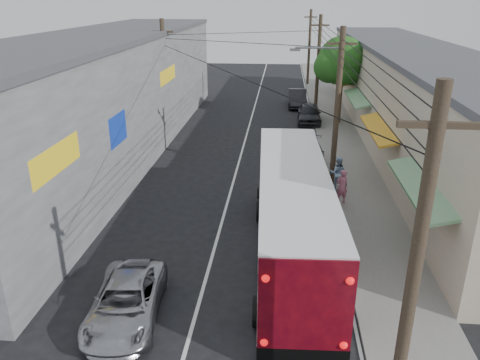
# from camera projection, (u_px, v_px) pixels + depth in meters

# --- Properties ---
(ground) EXTENTS (120.00, 120.00, 0.00)m
(ground) POSITION_uv_depth(u_px,v_px,m) (185.00, 352.00, 13.08)
(ground) COLOR black
(ground) RESTS_ON ground
(sidewalk) EXTENTS (3.00, 80.00, 0.12)m
(sidewalk) POSITION_uv_depth(u_px,v_px,m) (342.00, 145.00, 31.04)
(sidewalk) COLOR slate
(sidewalk) RESTS_ON ground
(building_right) EXTENTS (7.09, 40.00, 6.25)m
(building_right) POSITION_uv_depth(u_px,v_px,m) (410.00, 94.00, 31.37)
(building_right) COLOR #C2B89A
(building_right) RESTS_ON ground
(building_left) EXTENTS (7.20, 36.00, 7.25)m
(building_left) POSITION_uv_depth(u_px,v_px,m) (106.00, 93.00, 29.14)
(building_left) COLOR gray
(building_left) RESTS_ON ground
(utility_poles) EXTENTS (11.80, 45.28, 8.00)m
(utility_poles) POSITION_uv_depth(u_px,v_px,m) (293.00, 82.00, 30.13)
(utility_poles) COLOR #473828
(utility_poles) RESTS_ON ground
(street_tree) EXTENTS (4.40, 4.00, 6.60)m
(street_tree) POSITION_uv_depth(u_px,v_px,m) (343.00, 62.00, 34.89)
(street_tree) COLOR #3F2B19
(street_tree) RESTS_ON ground
(coach_bus) EXTENTS (3.13, 11.99, 3.43)m
(coach_bus) POSITION_uv_depth(u_px,v_px,m) (292.00, 213.00, 17.42)
(coach_bus) COLOR white
(coach_bus) RESTS_ON ground
(jeepney) EXTENTS (2.45, 4.57, 1.22)m
(jeepney) POSITION_uv_depth(u_px,v_px,m) (126.00, 302.00, 14.25)
(jeepney) COLOR #AFAFB6
(jeepney) RESTS_ON ground
(parked_suv) EXTENTS (2.60, 5.64, 1.60)m
(parked_suv) POSITION_uv_depth(u_px,v_px,m) (304.00, 161.00, 25.87)
(parked_suv) COLOR #9E9EA6
(parked_suv) RESTS_ON ground
(parked_car_mid) EXTENTS (1.83, 4.40, 1.49)m
(parked_car_mid) POSITION_uv_depth(u_px,v_px,m) (309.00, 113.00, 36.51)
(parked_car_mid) COLOR #27282D
(parked_car_mid) RESTS_ON ground
(parked_car_far) EXTENTS (1.61, 4.54, 1.49)m
(parked_car_far) POSITION_uv_depth(u_px,v_px,m) (297.00, 98.00, 41.98)
(parked_car_far) COLOR black
(parked_car_far) RESTS_ON ground
(pedestrian_near) EXTENTS (0.69, 0.56, 1.65)m
(pedestrian_near) POSITION_uv_depth(u_px,v_px,m) (342.00, 187.00, 21.98)
(pedestrian_near) COLOR #C16685
(pedestrian_near) RESTS_ON sidewalk
(pedestrian_far) EXTENTS (0.89, 0.73, 1.67)m
(pedestrian_far) POSITION_uv_depth(u_px,v_px,m) (338.00, 173.00, 23.64)
(pedestrian_far) COLOR #9BBAE1
(pedestrian_far) RESTS_ON sidewalk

